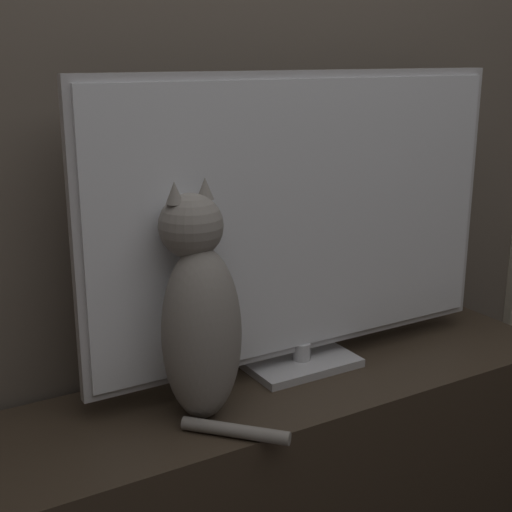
{
  "coord_description": "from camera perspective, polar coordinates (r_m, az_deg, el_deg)",
  "views": [
    {
      "loc": [
        -0.81,
        -0.31,
        1.29
      ],
      "look_at": [
        -0.04,
        0.98,
        0.87
      ],
      "focal_mm": 50.0,
      "sensor_mm": 36.0,
      "label": 1
    }
  ],
  "objects": [
    {
      "name": "tv",
      "position": [
        1.68,
        3.79,
        2.66
      ],
      "size": [
        1.1,
        0.16,
        0.72
      ],
      "color": "#B7B7BC",
      "rests_on": "tv_stand"
    },
    {
      "name": "cat",
      "position": [
        1.49,
        -4.57,
        -4.82
      ],
      "size": [
        0.2,
        0.31,
        0.51
      ],
      "rotation": [
        0.0,
        0.0,
        0.15
      ],
      "color": "gray",
      "rests_on": "tv_stand"
    },
    {
      "name": "tv_stand",
      "position": [
        1.84,
        1.26,
        -17.98
      ],
      "size": [
        1.59,
        0.4,
        0.54
      ],
      "color": "#33281E",
      "rests_on": "ground_plane"
    },
    {
      "name": "wall_back",
      "position": [
        1.74,
        -3.0,
        16.04
      ],
      "size": [
        4.8,
        0.05,
        2.6
      ],
      "color": "#60564C",
      "rests_on": "ground_plane"
    }
  ]
}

